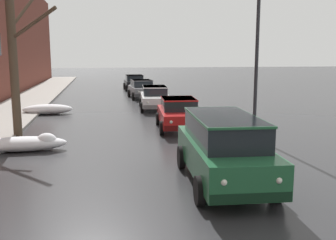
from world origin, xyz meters
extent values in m
ellipsoid|color=white|center=(-3.88, 13.39, 0.26)|extent=(3.15, 0.95, 0.51)
ellipsoid|color=white|center=(-4.50, 13.25, 0.21)|extent=(0.51, 0.43, 0.43)
ellipsoid|color=white|center=(-3.01, 13.36, 0.31)|extent=(0.75, 0.62, 0.62)
ellipsoid|color=white|center=(-4.08, 22.15, 0.29)|extent=(2.79, 0.98, 0.57)
ellipsoid|color=white|center=(-3.61, 22.29, 0.20)|extent=(0.48, 0.40, 0.40)
cylinder|color=#4C3D2D|center=(-4.47, 15.87, 3.61)|extent=(0.35, 0.35, 7.22)
cylinder|color=#4C3D2D|center=(-3.55, 15.33, 4.57)|extent=(1.98, 1.25, 1.24)
cylinder|color=#4C3D2D|center=(-3.95, 16.63, 5.33)|extent=(1.19, 1.66, 1.89)
cube|color=#1E5633|center=(2.11, 8.86, 0.74)|extent=(2.09, 4.83, 0.80)
cube|color=black|center=(2.11, 8.91, 1.48)|extent=(1.75, 3.40, 0.68)
cube|color=#1E5633|center=(2.11, 8.91, 1.79)|extent=(1.78, 3.47, 0.06)
cube|color=black|center=(1.96, 6.55, 0.46)|extent=(1.76, 0.23, 0.22)
cube|color=black|center=(2.25, 11.17, 0.46)|extent=(1.76, 0.23, 0.22)
cylinder|color=black|center=(2.92, 7.34, 0.34)|extent=(0.22, 0.69, 0.68)
cylinder|color=black|center=(1.10, 7.46, 0.34)|extent=(0.22, 0.69, 0.68)
cylinder|color=black|center=(3.11, 10.26, 0.34)|extent=(0.22, 0.69, 0.68)
cylinder|color=black|center=(1.29, 10.38, 0.34)|extent=(0.22, 0.69, 0.68)
sphere|color=silver|center=(2.54, 6.49, 0.82)|extent=(0.14, 0.14, 0.14)
sphere|color=silver|center=(1.38, 6.56, 0.82)|extent=(0.14, 0.14, 0.14)
cube|color=red|center=(2.43, 16.43, 0.60)|extent=(2.01, 4.00, 0.60)
cube|color=black|center=(2.45, 16.62, 1.16)|extent=(1.62, 2.13, 0.52)
cube|color=red|center=(2.45, 16.62, 1.39)|extent=(1.66, 2.17, 0.06)
cube|color=#520B0B|center=(2.28, 14.54, 0.42)|extent=(1.68, 0.25, 0.22)
cube|color=#520B0B|center=(2.58, 18.31, 0.42)|extent=(1.68, 0.25, 0.22)
cylinder|color=black|center=(3.21, 15.16, 0.30)|extent=(0.23, 0.61, 0.60)
cylinder|color=black|center=(1.46, 15.30, 0.30)|extent=(0.23, 0.61, 0.60)
cylinder|color=black|center=(3.40, 17.56, 0.30)|extent=(0.23, 0.61, 0.60)
cylinder|color=black|center=(1.65, 17.70, 0.30)|extent=(0.23, 0.61, 0.60)
sphere|color=silver|center=(2.83, 14.47, 0.68)|extent=(0.14, 0.14, 0.14)
sphere|color=silver|center=(1.73, 14.56, 0.68)|extent=(0.14, 0.14, 0.14)
cube|color=silver|center=(2.27, 23.24, 0.60)|extent=(1.97, 4.45, 0.60)
cube|color=black|center=(2.28, 23.46, 1.16)|extent=(1.59, 2.36, 0.52)
cube|color=silver|center=(2.28, 23.46, 1.39)|extent=(1.63, 2.40, 0.06)
cube|color=slate|center=(2.11, 21.13, 0.42)|extent=(1.63, 0.24, 0.22)
cube|color=slate|center=(2.42, 25.36, 0.42)|extent=(1.63, 0.24, 0.22)
cylinder|color=black|center=(3.02, 21.84, 0.30)|extent=(0.22, 0.61, 0.60)
cylinder|color=black|center=(1.32, 21.96, 0.30)|extent=(0.22, 0.61, 0.60)
cylinder|color=black|center=(3.22, 24.52, 0.30)|extent=(0.22, 0.61, 0.60)
cylinder|color=black|center=(1.52, 24.65, 0.30)|extent=(0.22, 0.61, 0.60)
sphere|color=silver|center=(2.65, 21.06, 0.68)|extent=(0.14, 0.14, 0.14)
sphere|color=silver|center=(1.57, 21.14, 0.68)|extent=(0.14, 0.14, 0.14)
cube|color=slate|center=(2.11, 29.43, 0.60)|extent=(1.91, 4.00, 0.60)
cube|color=black|center=(2.10, 29.63, 1.16)|extent=(1.56, 2.11, 0.52)
cube|color=slate|center=(2.10, 29.63, 1.39)|extent=(1.60, 2.15, 0.06)
cube|color=#303032|center=(2.22, 27.53, 0.42)|extent=(1.65, 0.22, 0.22)
cube|color=#303032|center=(2.00, 31.33, 0.42)|extent=(1.65, 0.22, 0.22)
cylinder|color=black|center=(3.04, 28.28, 0.30)|extent=(0.22, 0.61, 0.60)
cylinder|color=black|center=(1.33, 28.17, 0.30)|extent=(0.22, 0.61, 0.60)
cylinder|color=black|center=(2.90, 30.69, 0.30)|extent=(0.22, 0.61, 0.60)
cylinder|color=black|center=(1.18, 30.59, 0.30)|extent=(0.22, 0.61, 0.60)
sphere|color=silver|center=(2.77, 27.54, 0.68)|extent=(0.14, 0.14, 0.14)
sphere|color=silver|center=(1.68, 27.47, 0.68)|extent=(0.14, 0.14, 0.14)
cube|color=black|center=(2.17, 36.66, 0.60)|extent=(1.81, 3.93, 0.60)
cube|color=black|center=(2.16, 36.85, 1.16)|extent=(1.55, 2.05, 0.52)
cube|color=black|center=(2.16, 36.85, 1.39)|extent=(1.58, 2.09, 0.06)
cube|color=black|center=(2.18, 34.75, 0.42)|extent=(1.75, 0.13, 0.22)
cube|color=black|center=(2.15, 38.56, 0.42)|extent=(1.75, 0.13, 0.22)
cylinder|color=black|center=(3.08, 35.45, 0.30)|extent=(0.18, 0.60, 0.60)
cylinder|color=black|center=(1.26, 35.44, 0.30)|extent=(0.18, 0.60, 0.60)
cylinder|color=black|center=(3.07, 37.88, 0.30)|extent=(0.18, 0.60, 0.60)
cylinder|color=black|center=(1.25, 37.86, 0.30)|extent=(0.18, 0.60, 0.60)
sphere|color=silver|center=(2.76, 34.72, 0.68)|extent=(0.14, 0.14, 0.14)
sphere|color=silver|center=(1.60, 34.71, 0.68)|extent=(0.14, 0.14, 0.14)
cylinder|color=#28282D|center=(5.10, 14.10, 3.21)|extent=(0.14, 0.14, 6.41)
camera|label=1|loc=(-1.04, -0.73, 3.39)|focal=41.62mm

